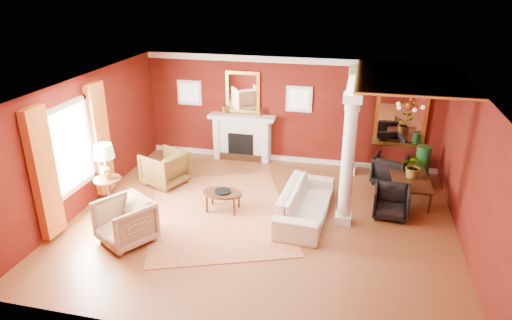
% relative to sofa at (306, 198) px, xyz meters
% --- Properties ---
extents(ground, '(8.00, 8.00, 0.00)m').
position_rel_sofa_xyz_m(ground, '(-0.89, -0.36, -0.47)').
color(ground, brown).
rests_on(ground, ground).
extents(room_shell, '(8.04, 7.04, 2.92)m').
position_rel_sofa_xyz_m(room_shell, '(-0.89, -0.36, 1.55)').
color(room_shell, '#5C120C').
rests_on(room_shell, ground).
extents(fireplace, '(1.85, 0.42, 1.29)m').
position_rel_sofa_xyz_m(fireplace, '(-2.19, 2.95, 0.18)').
color(fireplace, silver).
rests_on(fireplace, ground).
extents(overmantel_mirror, '(0.95, 0.07, 1.15)m').
position_rel_sofa_xyz_m(overmantel_mirror, '(-2.19, 3.09, 1.43)').
color(overmantel_mirror, yellow).
rests_on(overmantel_mirror, fireplace).
extents(flank_window_left, '(0.70, 0.07, 0.70)m').
position_rel_sofa_xyz_m(flank_window_left, '(-3.74, 3.10, 1.33)').
color(flank_window_left, silver).
rests_on(flank_window_left, room_shell).
extents(flank_window_right, '(0.70, 0.07, 0.70)m').
position_rel_sofa_xyz_m(flank_window_right, '(-0.64, 3.10, 1.33)').
color(flank_window_right, silver).
rests_on(flank_window_right, room_shell).
extents(left_window, '(0.21, 2.55, 2.60)m').
position_rel_sofa_xyz_m(left_window, '(-4.78, -0.96, 0.96)').
color(left_window, white).
rests_on(left_window, room_shell).
extents(column_front, '(0.36, 0.36, 2.80)m').
position_rel_sofa_xyz_m(column_front, '(0.81, -0.06, 0.96)').
color(column_front, silver).
rests_on(column_front, ground).
extents(column_back, '(0.36, 0.36, 2.80)m').
position_rel_sofa_xyz_m(column_back, '(0.81, 2.64, 0.96)').
color(column_back, silver).
rests_on(column_back, ground).
extents(header_beam, '(0.30, 3.20, 0.32)m').
position_rel_sofa_xyz_m(header_beam, '(0.81, 1.54, 2.15)').
color(header_beam, silver).
rests_on(header_beam, column_front).
extents(amber_ceiling, '(2.30, 3.40, 0.04)m').
position_rel_sofa_xyz_m(amber_ceiling, '(1.96, 1.39, 2.40)').
color(amber_ceiling, '#E19342').
rests_on(amber_ceiling, room_shell).
extents(dining_mirror, '(1.30, 0.07, 1.70)m').
position_rel_sofa_xyz_m(dining_mirror, '(2.01, 3.09, 1.08)').
color(dining_mirror, yellow).
rests_on(dining_mirror, room_shell).
extents(chandelier, '(0.60, 0.62, 0.75)m').
position_rel_sofa_xyz_m(chandelier, '(2.01, 1.44, 1.78)').
color(chandelier, '#C2853D').
rests_on(chandelier, room_shell).
extents(crown_trim, '(8.00, 0.08, 0.16)m').
position_rel_sofa_xyz_m(crown_trim, '(-0.89, 3.10, 2.35)').
color(crown_trim, silver).
rests_on(crown_trim, room_shell).
extents(base_trim, '(8.00, 0.08, 0.12)m').
position_rel_sofa_xyz_m(base_trim, '(-0.89, 3.10, -0.41)').
color(base_trim, silver).
rests_on(base_trim, ground).
extents(rug, '(4.13, 4.69, 0.02)m').
position_rel_sofa_xyz_m(rug, '(-1.88, -0.23, -0.46)').
color(rug, maroon).
rests_on(rug, ground).
extents(sofa, '(0.85, 2.42, 0.93)m').
position_rel_sofa_xyz_m(sofa, '(0.00, 0.00, 0.00)').
color(sofa, '#F5E7CE').
rests_on(sofa, ground).
extents(armchair_leopard, '(1.14, 1.18, 0.95)m').
position_rel_sofa_xyz_m(armchair_leopard, '(-3.63, 0.88, 0.01)').
color(armchair_leopard, black).
rests_on(armchair_leopard, ground).
extents(armchair_stripe, '(1.26, 1.25, 0.97)m').
position_rel_sofa_xyz_m(armchair_stripe, '(-3.30, -1.77, 0.02)').
color(armchair_stripe, tan).
rests_on(armchair_stripe, ground).
extents(coffee_table, '(0.89, 0.89, 0.45)m').
position_rel_sofa_xyz_m(coffee_table, '(-1.82, -0.11, -0.06)').
color(coffee_table, black).
rests_on(coffee_table, ground).
extents(coffee_book, '(0.15, 0.10, 0.22)m').
position_rel_sofa_xyz_m(coffee_book, '(-1.87, -0.15, 0.10)').
color(coffee_book, black).
rests_on(coffee_book, coffee_table).
extents(side_table, '(0.60, 0.60, 1.51)m').
position_rel_sofa_xyz_m(side_table, '(-4.35, -0.54, 0.55)').
color(side_table, black).
rests_on(side_table, ground).
extents(dining_table, '(0.63, 1.55, 0.85)m').
position_rel_sofa_xyz_m(dining_table, '(2.27, 1.42, -0.04)').
color(dining_table, black).
rests_on(dining_table, ground).
extents(dining_chair_near, '(0.77, 0.73, 0.76)m').
position_rel_sofa_xyz_m(dining_chair_near, '(1.79, 0.46, -0.09)').
color(dining_chair_near, black).
rests_on(dining_chair_near, ground).
extents(dining_chair_far, '(0.94, 0.90, 0.80)m').
position_rel_sofa_xyz_m(dining_chair_far, '(1.82, 2.25, -0.07)').
color(dining_chair_far, black).
rests_on(dining_chair_far, ground).
extents(green_urn, '(0.40, 0.40, 0.95)m').
position_rel_sofa_xyz_m(green_urn, '(2.61, 2.50, -0.09)').
color(green_urn, '#16451E').
rests_on(green_urn, ground).
extents(potted_plant, '(0.65, 0.69, 0.45)m').
position_rel_sofa_xyz_m(potted_plant, '(2.30, 1.46, 0.61)').
color(potted_plant, '#26591E').
rests_on(potted_plant, dining_table).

